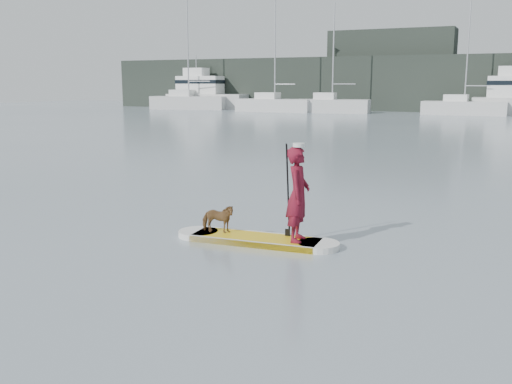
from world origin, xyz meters
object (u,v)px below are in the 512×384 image
at_px(dog, 218,219).
at_px(paddleboard, 256,239).
at_px(sailboat_a, 188,102).
at_px(motor_yacht_b, 204,94).
at_px(sailboat_c, 331,105).
at_px(paddler, 298,194).
at_px(sailboat_b, 274,104).
at_px(sailboat_d, 463,106).

bearing_deg(dog, paddleboard, -98.17).
height_order(sailboat_a, motor_yacht_b, sailboat_a).
xyz_separation_m(sailboat_a, sailboat_c, (17.91, -0.67, -0.09)).
xyz_separation_m(paddler, sailboat_a, (-32.32, 49.11, -0.10)).
bearing_deg(dog, sailboat_b, 9.48).
bearing_deg(paddler, sailboat_a, 23.59).
bearing_deg(sailboat_a, sailboat_b, -17.75).
bearing_deg(dog, sailboat_a, 19.73).
distance_m(paddler, sailboat_a, 58.79).
xyz_separation_m(sailboat_b, sailboat_c, (6.26, 0.68, -0.05)).
height_order(sailboat_b, motor_yacht_b, sailboat_b).
height_order(paddler, sailboat_b, sailboat_b).
bearing_deg(sailboat_b, paddler, -65.57).
bearing_deg(paddleboard, sailboat_a, 118.61).
xyz_separation_m(paddleboard, sailboat_c, (-13.58, 48.49, 0.76)).
relative_size(dog, motor_yacht_b, 0.07).
xyz_separation_m(paddler, dog, (-1.65, -0.12, -0.60)).
relative_size(sailboat_c, sailboat_d, 0.96).
distance_m(dog, sailboat_b, 51.52).
bearing_deg(sailboat_a, paddler, -67.78).
bearing_deg(sailboat_d, dog, -88.60).
relative_size(paddler, dog, 2.62).
height_order(sailboat_c, motor_yacht_b, sailboat_c).
bearing_deg(sailboat_a, dog, -69.21).
bearing_deg(paddleboard, motor_yacht_b, 116.72).
relative_size(paddler, sailboat_d, 0.15).
bearing_deg(sailboat_d, motor_yacht_b, 177.88).
relative_size(sailboat_c, motor_yacht_b, 1.12).
distance_m(paddleboard, sailboat_b, 51.77).
distance_m(sailboat_b, sailboat_d, 19.34).
bearing_deg(paddleboard, sailboat_c, 101.62).
xyz_separation_m(sailboat_c, motor_yacht_b, (-17.19, 3.23, 0.99)).
bearing_deg(motor_yacht_b, paddleboard, -62.93).
relative_size(paddler, sailboat_b, 0.14).
xyz_separation_m(sailboat_a, sailboat_b, (11.65, -1.35, -0.04)).
distance_m(paddler, sailboat_b, 52.04).
height_order(sailboat_a, sailboat_d, sailboat_a).
relative_size(sailboat_b, sailboat_c, 1.13).
height_order(paddleboard, sailboat_d, sailboat_d).
distance_m(sailboat_b, sailboat_c, 6.30).
bearing_deg(paddler, motor_yacht_b, 21.69).
xyz_separation_m(sailboat_d, motor_yacht_b, (-30.17, 1.99, 0.98)).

